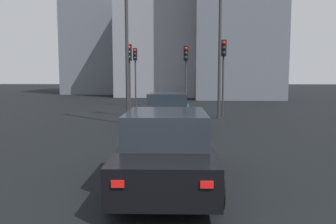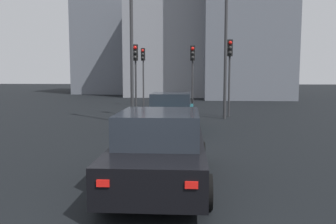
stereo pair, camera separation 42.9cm
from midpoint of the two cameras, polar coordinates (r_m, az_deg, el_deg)
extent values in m
cube|color=#19606B|center=(15.06, -0.81, -0.62)|extent=(4.22, 1.88, 0.69)
cube|color=#1E232B|center=(14.79, -0.86, 1.86)|extent=(1.91, 1.64, 0.64)
cylinder|color=black|center=(16.36, 2.67, -1.09)|extent=(0.64, 0.23, 0.64)
cylinder|color=black|center=(16.46, -3.74, -1.05)|extent=(0.64, 0.23, 0.64)
cylinder|color=black|center=(13.78, 2.69, -2.45)|extent=(0.64, 0.23, 0.64)
cylinder|color=black|center=(13.90, -4.90, -2.40)|extent=(0.64, 0.23, 0.64)
cube|color=red|center=(12.92, 1.58, -1.19)|extent=(0.03, 0.20, 0.11)
cube|color=red|center=(13.01, -4.25, -1.16)|extent=(0.03, 0.20, 0.11)
cube|color=black|center=(7.71, -1.85, -7.15)|extent=(4.77, 1.91, 0.70)
cube|color=#1E232B|center=(7.35, -1.97, -2.46)|extent=(2.15, 1.67, 0.65)
cylinder|color=black|center=(9.22, 4.53, -6.80)|extent=(0.64, 0.23, 0.64)
cylinder|color=black|center=(9.30, -7.14, -6.70)|extent=(0.64, 0.23, 0.64)
cylinder|color=black|center=(6.39, 6.03, -12.74)|extent=(0.64, 0.23, 0.64)
cylinder|color=black|center=(6.51, -11.04, -12.45)|extent=(0.64, 0.23, 0.64)
cube|color=red|center=(5.37, 4.04, -11.76)|extent=(0.03, 0.20, 0.11)
cube|color=red|center=(5.47, -10.49, -11.50)|extent=(0.03, 0.20, 0.11)
cylinder|color=#2D2D30|center=(21.66, 2.36, 4.11)|extent=(0.11, 0.11, 3.21)
cube|color=black|center=(21.62, 2.38, 9.56)|extent=(0.21, 0.29, 0.90)
sphere|color=red|center=(21.53, 2.37, 10.29)|extent=(0.20, 0.20, 0.20)
sphere|color=black|center=(21.51, 2.37, 9.57)|extent=(0.20, 0.20, 0.20)
sphere|color=black|center=(21.50, 2.36, 8.85)|extent=(0.20, 0.20, 0.20)
cylinder|color=#2D2D30|center=(26.15, -5.79, 4.64)|extent=(0.11, 0.11, 3.40)
cube|color=black|center=(26.12, -5.87, 9.35)|extent=(0.22, 0.30, 0.90)
sphere|color=red|center=(26.03, -5.93, 9.96)|extent=(0.20, 0.20, 0.20)
sphere|color=black|center=(26.01, -5.92, 9.36)|extent=(0.20, 0.20, 0.20)
sphere|color=black|center=(26.00, -5.91, 8.77)|extent=(0.20, 0.20, 0.20)
cylinder|color=#2D2D30|center=(19.83, 8.34, 4.10)|extent=(0.11, 0.11, 3.38)
cube|color=black|center=(19.81, 8.46, 10.28)|extent=(0.20, 0.28, 0.90)
sphere|color=red|center=(19.73, 8.51, 11.08)|extent=(0.20, 0.20, 0.20)
sphere|color=black|center=(19.70, 8.50, 10.30)|extent=(0.20, 0.20, 0.20)
sphere|color=black|center=(19.69, 8.49, 9.52)|extent=(0.20, 0.20, 0.20)
cylinder|color=#2D2D30|center=(19.94, -6.88, 3.79)|extent=(0.11, 0.11, 3.14)
cube|color=black|center=(19.91, -6.98, 9.61)|extent=(0.21, 0.29, 0.90)
sphere|color=red|center=(19.81, -7.03, 10.41)|extent=(0.20, 0.20, 0.20)
sphere|color=black|center=(19.80, -7.02, 9.63)|extent=(0.20, 0.20, 0.20)
sphere|color=black|center=(19.78, -7.01, 8.85)|extent=(0.20, 0.20, 0.20)
cylinder|color=#2D2D30|center=(19.02, 7.82, 12.30)|extent=(0.16, 0.16, 8.87)
cylinder|color=#2D2D30|center=(16.89, -7.45, 9.34)|extent=(0.16, 0.16, 6.67)
cube|color=slate|center=(39.03, 10.21, 15.29)|extent=(12.93, 8.28, 17.26)
cube|color=gray|center=(39.91, -1.85, 10.27)|extent=(8.95, 8.72, 10.48)
cube|color=slate|center=(46.86, -11.39, 11.11)|extent=(9.89, 7.39, 13.02)
camera|label=1|loc=(0.21, -91.10, -0.12)|focal=37.35mm
camera|label=2|loc=(0.21, 88.90, 0.12)|focal=37.35mm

